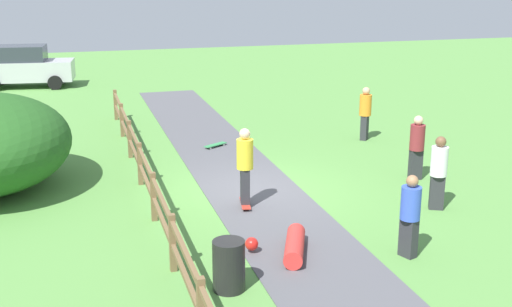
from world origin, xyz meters
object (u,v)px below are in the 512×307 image
object	(u,v)px
trash_bin	(229,266)
skater_fallen	(291,246)
skateboard_loose	(215,145)
bystander_maroon	(417,145)
bystander_blue	(410,213)
parked_car_silver	(25,67)
bystander_orange	(365,111)
skater_riding	(245,163)
bystander_white	(439,169)

from	to	relation	value
trash_bin	skater_fallen	bearing A→B (deg)	34.61
skateboard_loose	bystander_maroon	size ratio (longest dim) A/B	0.46
skater_fallen	skateboard_loose	distance (m)	8.06
skater_fallen	bystander_blue	xyz separation A→B (m)	(2.14, -0.67, 0.70)
parked_car_silver	bystander_maroon	bearing A→B (deg)	-59.02
trash_bin	bystander_blue	size ratio (longest dim) A/B	0.55
skater_fallen	parked_car_silver	world-z (taller)	parked_car_silver
skater_fallen	bystander_orange	size ratio (longest dim) A/B	0.85
trash_bin	skater_fallen	xyz separation A→B (m)	(1.48, 1.02, -0.25)
bystander_blue	bystander_maroon	bearing A→B (deg)	58.97
trash_bin	bystander_maroon	world-z (taller)	bystander_maroon
trash_bin	skater_riding	size ratio (longest dim) A/B	0.49
bystander_orange	bystander_white	size ratio (longest dim) A/B	1.00
skater_riding	bystander_maroon	size ratio (longest dim) A/B	1.09
skater_riding	bystander_blue	xyz separation A→B (m)	(2.28, -3.46, -0.16)
trash_bin	bystander_white	bearing A→B (deg)	24.12
skater_riding	parked_car_silver	bearing A→B (deg)	107.17
parked_car_silver	bystander_orange	bearing A→B (deg)	-50.50
bystander_blue	bystander_maroon	distance (m)	4.92
skateboard_loose	bystander_maroon	bearing A→B (deg)	-46.15
bystander_orange	bystander_maroon	world-z (taller)	bystander_orange
skater_fallen	bystander_maroon	world-z (taller)	bystander_maroon
skater_riding	bystander_blue	bearing A→B (deg)	-56.59
trash_bin	skater_riding	xyz separation A→B (m)	(1.33, 3.81, 0.60)
bystander_blue	skater_fallen	bearing A→B (deg)	162.60
bystander_maroon	bystander_orange	bearing A→B (deg)	83.18
trash_bin	bystander_blue	world-z (taller)	bystander_blue
trash_bin	skater_riding	distance (m)	4.08
skateboard_loose	bystander_white	size ratio (longest dim) A/B	0.46
bystander_blue	skateboard_loose	bearing A→B (deg)	101.63
trash_bin	bystander_blue	xyz separation A→B (m)	(3.61, 0.35, 0.45)
trash_bin	skater_fallen	distance (m)	1.81
bystander_blue	bystander_orange	size ratio (longest dim) A/B	0.95
skateboard_loose	bystander_white	distance (m)	7.61
trash_bin	skateboard_loose	xyz separation A→B (m)	(1.82, 9.07, -0.36)
skater_riding	parked_car_silver	xyz separation A→B (m)	(-5.58, 18.07, -0.09)
skater_fallen	bystander_orange	bearing A→B (deg)	56.00
bystander_orange	skateboard_loose	bearing A→B (deg)	175.27
bystander_white	bystander_maroon	xyz separation A→B (m)	(0.64, 2.10, -0.01)
skater_riding	skater_fallen	world-z (taller)	skater_riding
bystander_white	bystander_maroon	distance (m)	2.19
skater_riding	bystander_blue	distance (m)	4.15
bystander_white	parked_car_silver	distance (m)	21.73
skateboard_loose	bystander_orange	bearing A→B (deg)	-4.73
bystander_blue	bystander_white	xyz separation A→B (m)	(1.89, 2.11, 0.05)
skateboard_loose	bystander_maroon	world-z (taller)	bystander_maroon
skater_fallen	bystander_maroon	size ratio (longest dim) A/B	0.85
bystander_blue	skater_riding	bearing A→B (deg)	123.41
bystander_white	bystander_orange	bearing A→B (deg)	79.64
bystander_blue	parked_car_silver	world-z (taller)	parked_car_silver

